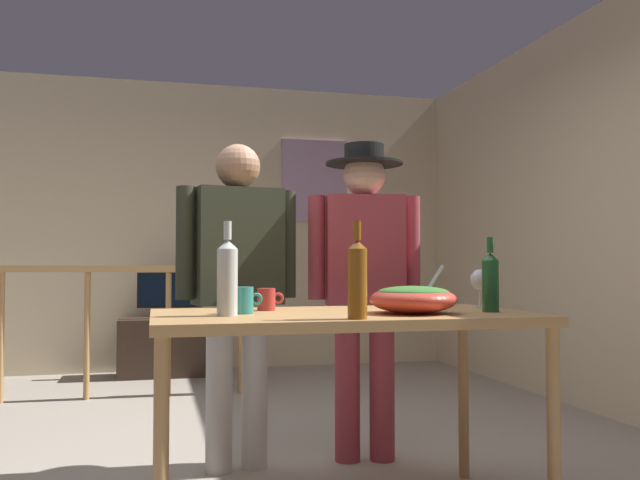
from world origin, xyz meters
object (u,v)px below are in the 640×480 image
(flat_screen_tv, at_px, (170,291))
(wine_bottle_amber, at_px, (357,278))
(wine_glass, at_px, (480,281))
(person_standing_right, at_px, (364,271))
(salad_bowl, at_px, (413,298))
(wine_bottle_clear, at_px, (227,276))
(tv_console, at_px, (169,347))
(serving_table, at_px, (342,331))
(framed_picture, at_px, (315,181))
(mug_teal, at_px, (243,300))
(mug_red, at_px, (267,299))
(stair_railing, at_px, (148,312))
(wine_bottle_green, at_px, (491,281))
(person_standing_left, at_px, (238,275))

(flat_screen_tv, distance_m, wine_bottle_amber, 4.05)
(wine_glass, bearing_deg, person_standing_right, 119.77)
(salad_bowl, relative_size, wine_bottle_clear, 0.97)
(tv_console, distance_m, wine_glass, 3.84)
(tv_console, xyz_separation_m, serving_table, (0.59, -3.70, 0.48))
(person_standing_right, bearing_deg, flat_screen_tv, -63.04)
(framed_picture, distance_m, wine_bottle_clear, 4.37)
(framed_picture, relative_size, tv_console, 0.92)
(mug_teal, bearing_deg, tv_console, 93.09)
(flat_screen_tv, bearing_deg, mug_red, -84.79)
(stair_railing, height_order, wine_bottle_green, wine_bottle_green)
(wine_bottle_green, height_order, person_standing_left, person_standing_left)
(mug_red, bearing_deg, flat_screen_tv, 95.21)
(wine_glass, bearing_deg, salad_bowl, -147.79)
(flat_screen_tv, height_order, serving_table, flat_screen_tv)
(person_standing_right, bearing_deg, mug_red, 52.33)
(framed_picture, height_order, mug_teal, framed_picture)
(framed_picture, bearing_deg, person_standing_right, -98.90)
(flat_screen_tv, height_order, salad_bowl, salad_bowl)
(wine_bottle_clear, height_order, person_standing_left, person_standing_left)
(stair_railing, bearing_deg, framed_picture, 38.01)
(flat_screen_tv, bearing_deg, framed_picture, 12.66)
(mug_teal, bearing_deg, framed_picture, 72.78)
(wine_bottle_clear, bearing_deg, person_standing_right, 45.79)
(wine_bottle_green, bearing_deg, wine_bottle_clear, 177.71)
(wine_bottle_clear, xyz_separation_m, mug_teal, (0.07, 0.09, -0.10))
(framed_picture, distance_m, wine_glass, 3.97)
(salad_bowl, distance_m, wine_bottle_clear, 0.72)
(framed_picture, relative_size, wine_bottle_amber, 2.41)
(stair_railing, distance_m, person_standing_right, 2.30)
(person_standing_left, bearing_deg, wine_bottle_clear, 71.04)
(wine_glass, distance_m, wine_bottle_clear, 1.16)
(flat_screen_tv, bearing_deg, wine_bottle_amber, -82.14)
(framed_picture, bearing_deg, wine_glass, -92.44)
(framed_picture, xyz_separation_m, mug_teal, (-1.23, -3.97, -0.99))
(wine_bottle_clear, xyz_separation_m, person_standing_right, (0.80, 0.82, 0.01))
(person_standing_right, bearing_deg, wine_bottle_amber, 80.56)
(wine_bottle_amber, bearing_deg, stair_railing, 103.49)
(stair_railing, distance_m, mug_teal, 2.75)
(framed_picture, distance_m, tv_console, 2.16)
(stair_railing, xyz_separation_m, wine_bottle_amber, (0.74, -3.07, 0.31))
(tv_console, height_order, salad_bowl, salad_bowl)
(wine_bottle_clear, xyz_separation_m, person_standing_left, (0.14, 0.82, -0.01))
(framed_picture, height_order, mug_red, framed_picture)
(serving_table, distance_m, mug_teal, 0.41)
(stair_railing, distance_m, salad_bowl, 3.05)
(wine_glass, xyz_separation_m, person_standing_right, (-0.34, 0.60, 0.04))
(stair_railing, distance_m, mug_red, 2.61)
(tv_console, relative_size, wine_glass, 5.30)
(stair_railing, bearing_deg, wine_bottle_clear, -83.72)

